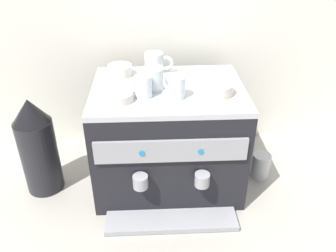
# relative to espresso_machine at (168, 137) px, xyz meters

# --- Properties ---
(ground_plane) EXTENTS (4.00, 4.00, 0.00)m
(ground_plane) POSITION_rel_espresso_machine_xyz_m (0.00, 0.00, -0.22)
(ground_plane) COLOR #9E998E
(tiled_backsplash_wall) EXTENTS (2.80, 0.03, 1.10)m
(tiled_backsplash_wall) POSITION_rel_espresso_machine_xyz_m (0.00, 0.35, 0.33)
(tiled_backsplash_wall) COLOR silver
(tiled_backsplash_wall) RESTS_ON ground_plane
(espresso_machine) EXTENTS (0.59, 0.55, 0.45)m
(espresso_machine) POSITION_rel_espresso_machine_xyz_m (0.00, 0.00, 0.00)
(espresso_machine) COLOR black
(espresso_machine) RESTS_ON ground_plane
(ceramic_cup_0) EXTENTS (0.12, 0.08, 0.08)m
(ceramic_cup_0) POSITION_rel_espresso_machine_xyz_m (-0.05, 0.16, 0.27)
(ceramic_cup_0) COLOR silver
(ceramic_cup_0) RESTS_ON espresso_machine
(ceramic_cup_1) EXTENTS (0.10, 0.06, 0.08)m
(ceramic_cup_1) POSITION_rel_espresso_machine_xyz_m (-0.10, -0.07, 0.27)
(ceramic_cup_1) COLOR silver
(ceramic_cup_1) RESTS_ON espresso_machine
(ceramic_cup_2) EXTENTS (0.08, 0.09, 0.08)m
(ceramic_cup_2) POSITION_rel_espresso_machine_xyz_m (0.02, -0.08, 0.27)
(ceramic_cup_2) COLOR silver
(ceramic_cup_2) RESTS_ON espresso_machine
(ceramic_cup_3) EXTENTS (0.12, 0.08, 0.08)m
(ceramic_cup_3) POSITION_rel_espresso_machine_xyz_m (-0.06, -0.00, 0.27)
(ceramic_cup_3) COLOR silver
(ceramic_cup_3) RESTS_ON espresso_machine
(ceramic_bowl_0) EXTENTS (0.10, 0.10, 0.04)m
(ceramic_bowl_0) POSITION_rel_espresso_machine_xyz_m (-0.19, 0.14, 0.25)
(ceramic_bowl_0) COLOR beige
(ceramic_bowl_0) RESTS_ON espresso_machine
(ceramic_bowl_1) EXTENTS (0.12, 0.12, 0.04)m
(ceramic_bowl_1) POSITION_rel_espresso_machine_xyz_m (0.18, -0.06, 0.25)
(ceramic_bowl_1) COLOR beige
(ceramic_bowl_1) RESTS_ON espresso_machine
(ceramic_bowl_2) EXTENTS (0.10, 0.10, 0.03)m
(ceramic_bowl_2) POSITION_rel_espresso_machine_xyz_m (-0.18, -0.10, 0.24)
(ceramic_bowl_2) COLOR beige
(ceramic_bowl_2) RESTS_ON espresso_machine
(coffee_grinder) EXTENTS (0.15, 0.15, 0.43)m
(coffee_grinder) POSITION_rel_espresso_machine_xyz_m (-0.54, -0.03, -0.01)
(coffee_grinder) COLOR black
(coffee_grinder) RESTS_ON ground_plane
(milk_pitcher) EXTENTS (0.08, 0.08, 0.12)m
(milk_pitcher) POSITION_rel_espresso_machine_xyz_m (0.42, -0.01, -0.16)
(milk_pitcher) COLOR #B7B7BC
(milk_pitcher) RESTS_ON ground_plane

